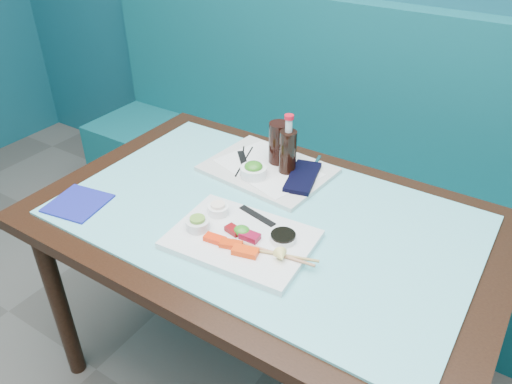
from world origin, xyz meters
The scene contains 34 objects.
booth_bench centered at (0.00, 2.29, 0.37)m, with size 3.00×0.56×1.17m.
dining_table centered at (0.00, 1.45, 0.67)m, with size 1.40×0.90×0.75m.
glass_top centered at (0.00, 1.45, 0.75)m, with size 1.22×0.76×0.01m, color #69CBD2.
sashimi_plate centered at (0.02, 1.30, 0.77)m, with size 0.39×0.28×0.02m, color white.
salmon_left centered at (-0.03, 1.24, 0.79)m, with size 0.06×0.03×0.01m, color #FF2E0A.
salmon_mid centered at (0.02, 1.25, 0.79)m, with size 0.06×0.03×0.01m, color red.
salmon_right centered at (0.07, 1.24, 0.79)m, with size 0.07×0.03×0.02m, color #FA3D0A.
tuna_left centered at (-0.01, 1.30, 0.79)m, with size 0.05×0.03×0.02m, color maroon.
tuna_right centered at (0.04, 1.30, 0.79)m, with size 0.05×0.03×0.02m, color maroon.
seaweed_garnish centered at (0.01, 1.31, 0.79)m, with size 0.05×0.04×0.03m, color #2D841E.
ramekin_wasabi centered at (-0.11, 1.26, 0.79)m, with size 0.07×0.07×0.03m, color white.
wasabi_fill centered at (-0.11, 1.26, 0.81)m, with size 0.04×0.04×0.01m, color #689F33.
ramekin_ginger centered at (-0.10, 1.35, 0.79)m, with size 0.06×0.06×0.03m, color white.
ginger_fill centered at (-0.10, 1.35, 0.81)m, with size 0.04×0.04×0.01m, color #FFE4D1.
soy_dish centered at (0.12, 1.35, 0.79)m, with size 0.07×0.07×0.01m, color white.
soy_fill centered at (0.12, 1.35, 0.80)m, with size 0.07×0.07×0.01m, color black.
lemon_wedge centered at (0.16, 1.27, 0.80)m, with size 0.04×0.04×0.03m, color #FFE978.
chopstick_sleeve centered at (0.00, 1.40, 0.78)m, with size 0.13×0.02×0.00m, color black.
wooden_chopstick_a centered at (0.13, 1.28, 0.78)m, with size 0.01×0.01×0.24m, color tan.
wooden_chopstick_b centered at (0.14, 1.28, 0.78)m, with size 0.01×0.01×0.23m, color tan.
serving_tray centered at (-0.12, 1.67, 0.77)m, with size 0.41×0.31×0.02m, color silver.
paper_placemat centered at (-0.12, 1.67, 0.77)m, with size 0.33×0.23×0.00m, color white.
seaweed_bowl centered at (-0.13, 1.59, 0.79)m, with size 0.09×0.09×0.04m, color white.
seaweed_salad centered at (-0.13, 1.59, 0.81)m, with size 0.06×0.06×0.03m, color #31811D.
cola_glass centered at (-0.11, 1.72, 0.85)m, with size 0.07×0.07×0.15m, color black.
navy_pouch centered at (0.01, 1.67, 0.78)m, with size 0.09×0.20×0.02m, color black.
fork centered at (0.00, 1.77, 0.78)m, with size 0.01×0.01×0.10m, color silver.
black_chopstick_a centered at (-0.22, 1.66, 0.78)m, with size 0.01×0.01×0.21m, color black.
black_chopstick_b centered at (-0.22, 1.66, 0.78)m, with size 0.01×0.01×0.21m, color black.
tray_sleeve centered at (-0.22, 1.66, 0.78)m, with size 0.02×0.14×0.00m, color black.
cola_bottle_body centered at (-0.06, 1.68, 0.84)m, with size 0.06×0.06×0.16m, color black.
cola_bottle_neck centered at (-0.06, 1.68, 0.95)m, with size 0.02×0.02×0.04m, color silver.
cola_bottle_cap centered at (-0.06, 1.68, 0.97)m, with size 0.03×0.03×0.01m, color red.
blue_napkin centered at (-0.52, 1.18, 0.76)m, with size 0.16×0.16×0.01m, color navy.
Camera 1 is at (0.64, 0.41, 1.64)m, focal length 35.00 mm.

